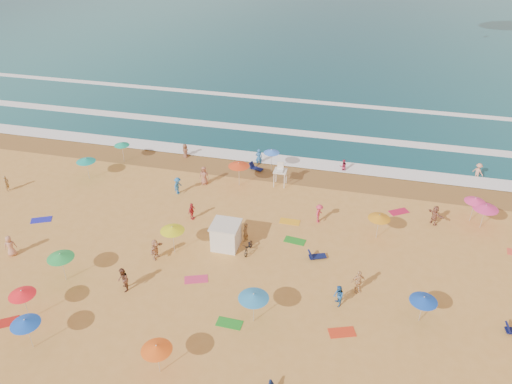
# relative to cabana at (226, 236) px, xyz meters

# --- Properties ---
(ground) EXTENTS (220.00, 220.00, 0.00)m
(ground) POSITION_rel_cabana_xyz_m (1.50, 0.16, -1.00)
(ground) COLOR gold
(ground) RESTS_ON ground
(ocean) EXTENTS (220.00, 140.00, 0.18)m
(ocean) POSITION_rel_cabana_xyz_m (1.50, 84.16, -1.00)
(ocean) COLOR #0C4756
(ocean) RESTS_ON ground
(wet_sand) EXTENTS (220.00, 220.00, 0.00)m
(wet_sand) POSITION_rel_cabana_xyz_m (1.50, 12.66, -0.99)
(wet_sand) COLOR olive
(wet_sand) RESTS_ON ground
(surf_foam) EXTENTS (200.00, 18.70, 0.05)m
(surf_foam) POSITION_rel_cabana_xyz_m (1.50, 21.48, -0.90)
(surf_foam) COLOR white
(surf_foam) RESTS_ON ground
(cabana) EXTENTS (2.00, 2.00, 2.00)m
(cabana) POSITION_rel_cabana_xyz_m (0.00, 0.00, 0.00)
(cabana) COLOR white
(cabana) RESTS_ON ground
(cabana_roof) EXTENTS (2.20, 2.20, 0.12)m
(cabana_roof) POSITION_rel_cabana_xyz_m (0.00, 0.00, 1.06)
(cabana_roof) COLOR silver
(cabana_roof) RESTS_ON cabana
(bicycle) EXTENTS (0.74, 1.84, 0.95)m
(bicycle) POSITION_rel_cabana_xyz_m (1.90, -0.30, -0.52)
(bicycle) COLOR black
(bicycle) RESTS_ON ground
(lifeguard_stand) EXTENTS (1.20, 1.20, 2.10)m
(lifeguard_stand) POSITION_rel_cabana_xyz_m (2.28, 10.31, 0.05)
(lifeguard_stand) COLOR white
(lifeguard_stand) RESTS_ON ground
(beach_umbrellas) EXTENTS (51.28, 26.94, 0.76)m
(beach_umbrellas) POSITION_rel_cabana_xyz_m (4.19, -0.41, 1.14)
(beach_umbrellas) COLOR green
(beach_umbrellas) RESTS_ON ground
(loungers) EXTENTS (51.81, 28.81, 0.34)m
(loungers) POSITION_rel_cabana_xyz_m (6.08, -4.44, -0.83)
(loungers) COLOR #0F144D
(loungers) RESTS_ON ground
(towels) EXTENTS (40.74, 21.19, 0.03)m
(towels) POSITION_rel_cabana_xyz_m (4.60, -2.12, -0.98)
(towels) COLOR red
(towels) RESTS_ON ground
(beachgoers) EXTENTS (43.97, 24.13, 2.14)m
(beachgoers) POSITION_rel_cabana_xyz_m (1.70, 4.33, -0.19)
(beachgoers) COLOR #2564AD
(beachgoers) RESTS_ON ground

